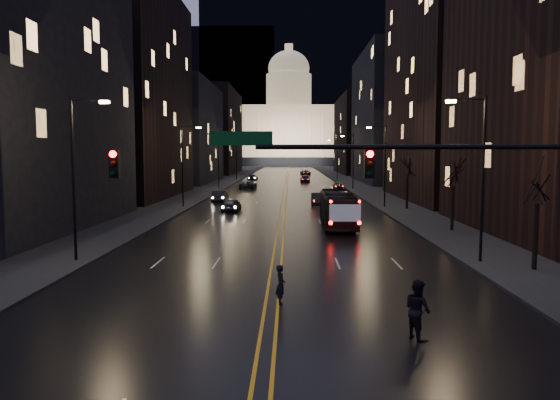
{
  "coord_description": "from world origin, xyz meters",
  "views": [
    {
      "loc": [
        0.72,
        -19.23,
        5.99
      ],
      "look_at": [
        0.13,
        12.42,
        3.25
      ],
      "focal_mm": 35.0,
      "sensor_mm": 36.0,
      "label": 1
    }
  ],
  "objects_px": {
    "bus": "(338,209)",
    "pedestrian_b": "(418,309)",
    "oncoming_car_b": "(220,196)",
    "oncoming_car_a": "(231,205)",
    "traffic_signal": "(438,178)",
    "pedestrian_a": "(281,285)",
    "receding_car_a": "(318,199)"
  },
  "relations": [
    {
      "from": "traffic_signal",
      "to": "pedestrian_b",
      "type": "bearing_deg",
      "value": -118.37
    },
    {
      "from": "oncoming_car_a",
      "to": "traffic_signal",
      "type": "bearing_deg",
      "value": 109.16
    },
    {
      "from": "traffic_signal",
      "to": "receding_car_a",
      "type": "bearing_deg",
      "value": 92.67
    },
    {
      "from": "oncoming_car_b",
      "to": "pedestrian_a",
      "type": "relative_size",
      "value": 2.73
    },
    {
      "from": "receding_car_a",
      "to": "oncoming_car_b",
      "type": "bearing_deg",
      "value": 160.09
    },
    {
      "from": "oncoming_car_b",
      "to": "pedestrian_b",
      "type": "distance_m",
      "value": 50.39
    },
    {
      "from": "oncoming_car_b",
      "to": "oncoming_car_a",
      "type": "bearing_deg",
      "value": 104.9
    },
    {
      "from": "oncoming_car_a",
      "to": "pedestrian_a",
      "type": "distance_m",
      "value": 34.43
    },
    {
      "from": "pedestrian_b",
      "to": "oncoming_car_a",
      "type": "bearing_deg",
      "value": -9.76
    },
    {
      "from": "bus",
      "to": "oncoming_car_a",
      "type": "distance_m",
      "value": 14.86
    },
    {
      "from": "bus",
      "to": "pedestrian_b",
      "type": "xyz_separation_m",
      "value": [
        0.25,
        -26.77,
        -0.49
      ]
    },
    {
      "from": "bus",
      "to": "pedestrian_b",
      "type": "relative_size",
      "value": 5.4
    },
    {
      "from": "receding_car_a",
      "to": "pedestrian_a",
      "type": "xyz_separation_m",
      "value": [
        -3.57,
        -40.59,
        0.07
      ]
    },
    {
      "from": "bus",
      "to": "oncoming_car_b",
      "type": "height_order",
      "value": "bus"
    },
    {
      "from": "traffic_signal",
      "to": "bus",
      "type": "height_order",
      "value": "traffic_signal"
    },
    {
      "from": "receding_car_a",
      "to": "pedestrian_b",
      "type": "bearing_deg",
      "value": -88.75
    },
    {
      "from": "oncoming_car_b",
      "to": "pedestrian_a",
      "type": "xyz_separation_m",
      "value": [
        8.17,
        -44.86,
        0.08
      ]
    },
    {
      "from": "bus",
      "to": "oncoming_car_a",
      "type": "xyz_separation_m",
      "value": [
        -9.85,
        11.1,
        -0.73
      ]
    },
    {
      "from": "pedestrian_b",
      "to": "pedestrian_a",
      "type": "bearing_deg",
      "value": 24.18
    },
    {
      "from": "traffic_signal",
      "to": "oncoming_car_a",
      "type": "distance_m",
      "value": 37.83
    },
    {
      "from": "oncoming_car_b",
      "to": "bus",
      "type": "bearing_deg",
      "value": 121.15
    },
    {
      "from": "bus",
      "to": "receding_car_a",
      "type": "xyz_separation_m",
      "value": [
        -0.65,
        17.73,
        -0.73
      ]
    },
    {
      "from": "receding_car_a",
      "to": "bus",
      "type": "bearing_deg",
      "value": -87.82
    },
    {
      "from": "oncoming_car_a",
      "to": "pedestrian_b",
      "type": "distance_m",
      "value": 39.2
    },
    {
      "from": "traffic_signal",
      "to": "pedestrian_a",
      "type": "relative_size",
      "value": 10.82
    },
    {
      "from": "pedestrian_a",
      "to": "pedestrian_b",
      "type": "bearing_deg",
      "value": -139.31
    },
    {
      "from": "bus",
      "to": "pedestrian_a",
      "type": "xyz_separation_m",
      "value": [
        -4.22,
        -22.86,
        -0.66
      ]
    },
    {
      "from": "traffic_signal",
      "to": "bus",
      "type": "relative_size",
      "value": 1.65
    },
    {
      "from": "traffic_signal",
      "to": "oncoming_car_b",
      "type": "xyz_separation_m",
      "value": [
        -13.73,
        46.78,
        -4.38
      ]
    },
    {
      "from": "pedestrian_a",
      "to": "receding_car_a",
      "type": "bearing_deg",
      "value": -13.22
    },
    {
      "from": "pedestrian_a",
      "to": "pedestrian_b",
      "type": "relative_size",
      "value": 0.82
    },
    {
      "from": "oncoming_car_a",
      "to": "receding_car_a",
      "type": "distance_m",
      "value": 11.34
    }
  ]
}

